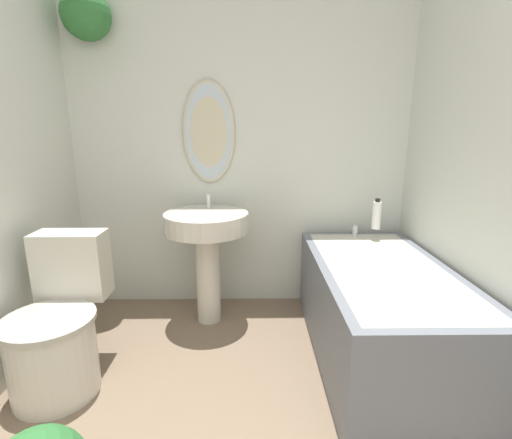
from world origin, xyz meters
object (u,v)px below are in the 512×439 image
at_px(pedestal_sink, 207,239).
at_px(shampoo_bottle, 377,215).
at_px(bathtub, 380,310).
at_px(toilet, 58,330).

height_order(pedestal_sink, shampoo_bottle, pedestal_sink).
height_order(bathtub, shampoo_bottle, shampoo_bottle).
distance_m(pedestal_sink, bathtub, 1.17).
bearing_deg(shampoo_bottle, bathtub, -102.80).
height_order(toilet, shampoo_bottle, shampoo_bottle).
bearing_deg(bathtub, shampoo_bottle, 77.20).
xyz_separation_m(toilet, shampoo_bottle, (1.86, 0.75, 0.43)).
xyz_separation_m(toilet, pedestal_sink, (0.69, 0.66, 0.28)).
xyz_separation_m(bathtub, shampoo_bottle, (0.12, 0.53, 0.44)).
distance_m(toilet, shampoo_bottle, 2.05).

